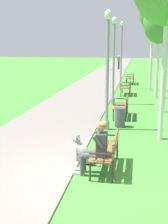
{
  "coord_description": "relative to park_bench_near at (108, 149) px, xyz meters",
  "views": [
    {
      "loc": [
        0.99,
        -5.94,
        2.87
      ],
      "look_at": [
        -0.54,
        2.62,
        0.9
      ],
      "focal_mm": 48.11,
      "sensor_mm": 36.0,
      "label": 1
    }
  ],
  "objects": [
    {
      "name": "dog_grey",
      "position": [
        -0.59,
        0.28,
        -0.25
      ],
      "size": [
        0.8,
        0.45,
        0.71
      ],
      "color": "gray",
      "rests_on": "ground"
    },
    {
      "name": "paved_path",
      "position": [
        -2.38,
        23.38,
        -0.49
      ],
      "size": [
        3.31,
        60.0,
        0.04
      ],
      "primitive_type": "cube",
      "color": "gray",
      "rests_on": "ground"
    },
    {
      "name": "birch_tree_fourth",
      "position": [
        1.63,
        10.03,
        3.49
      ],
      "size": [
        1.67,
        1.52,
        5.18
      ],
      "color": "silver",
      "rests_on": "ground"
    },
    {
      "name": "lamp_post_mid",
      "position": [
        -0.53,
        7.9,
        1.61
      ],
      "size": [
        0.24,
        0.24,
        4.11
      ],
      "color": "gray",
      "rests_on": "ground"
    },
    {
      "name": "pedestrian_distant",
      "position": [
        -1.59,
        28.71,
        0.33
      ],
      "size": [
        0.32,
        0.22,
        1.65
      ],
      "color": "#383842",
      "rests_on": "ground"
    },
    {
      "name": "park_bench_far",
      "position": [
        0.04,
        10.84,
        0.0
      ],
      "size": [
        0.55,
        1.5,
        0.85
      ],
      "color": "brown",
      "rests_on": "ground"
    },
    {
      "name": "lamp_post_far",
      "position": [
        -0.49,
        13.51,
        1.72
      ],
      "size": [
        0.24,
        0.24,
        4.31
      ],
      "color": "gray",
      "rests_on": "ground"
    },
    {
      "name": "pedestrian_further_distant",
      "position": [
        -2.88,
        28.33,
        0.33
      ],
      "size": [
        0.32,
        0.22,
        1.65
      ],
      "color": "#383842",
      "rests_on": "ground"
    },
    {
      "name": "park_bench_near",
      "position": [
        0.0,
        0.0,
        0.0
      ],
      "size": [
        0.55,
        1.5,
        0.85
      ],
      "color": "brown",
      "rests_on": "ground"
    },
    {
      "name": "person_seated_on_near_bench",
      "position": [
        -0.21,
        -0.34,
        0.17
      ],
      "size": [
        0.74,
        0.49,
        1.25
      ],
      "color": "#4C4C51",
      "rests_on": "ground"
    },
    {
      "name": "birch_tree_fifth",
      "position": [
        1.41,
        12.82,
        4.44
      ],
      "size": [
        1.72,
        1.78,
        6.43
      ],
      "color": "silver",
      "rests_on": "ground"
    },
    {
      "name": "ground_plane",
      "position": [
        -0.37,
        -0.62,
        -0.51
      ],
      "size": [
        120.0,
        120.0,
        0.0
      ],
      "primitive_type": "plane",
      "color": "#478E38"
    },
    {
      "name": "litter_bin",
      "position": [
        0.06,
        3.79,
        -0.16
      ],
      "size": [
        0.36,
        0.36,
        0.7
      ],
      "primitive_type": "cylinder",
      "color": "#515156",
      "rests_on": "ground"
    },
    {
      "name": "lamp_post_near",
      "position": [
        -0.37,
        3.39,
        1.53
      ],
      "size": [
        0.24,
        0.24,
        3.95
      ],
      "color": "gray",
      "rests_on": "ground"
    },
    {
      "name": "park_bench_mid",
      "position": [
        0.07,
        5.26,
        0.0
      ],
      "size": [
        0.55,
        1.5,
        0.85
      ],
      "color": "brown",
      "rests_on": "ground"
    },
    {
      "name": "park_bench_furthest",
      "position": [
        0.14,
        15.82,
        0.0
      ],
      "size": [
        0.55,
        1.5,
        0.85
      ],
      "color": "brown",
      "rests_on": "ground"
    }
  ]
}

